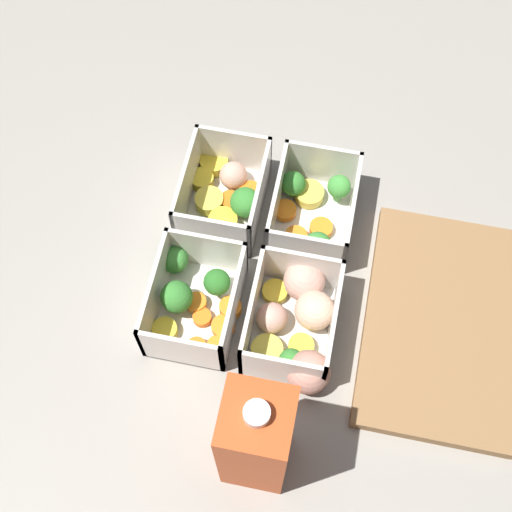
# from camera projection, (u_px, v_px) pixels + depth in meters

# --- Properties ---
(ground_plane) EXTENTS (4.00, 4.00, 0.00)m
(ground_plane) POSITION_uv_depth(u_px,v_px,m) (256.00, 265.00, 0.89)
(ground_plane) COLOR gray
(container_near_left) EXTENTS (0.15, 0.10, 0.08)m
(container_near_left) POSITION_uv_depth(u_px,v_px,m) (224.00, 196.00, 0.90)
(container_near_left) COLOR silver
(container_near_left) RESTS_ON ground_plane
(container_near_right) EXTENTS (0.13, 0.11, 0.08)m
(container_near_right) POSITION_uv_depth(u_px,v_px,m) (194.00, 299.00, 0.84)
(container_near_right) COLOR silver
(container_near_right) RESTS_ON ground_plane
(container_far_left) EXTENTS (0.13, 0.10, 0.08)m
(container_far_left) POSITION_uv_depth(u_px,v_px,m) (313.00, 210.00, 0.89)
(container_far_left) COLOR silver
(container_far_left) RESTS_ON ground_plane
(container_far_right) EXTENTS (0.17, 0.11, 0.08)m
(container_far_right) POSITION_uv_depth(u_px,v_px,m) (298.00, 323.00, 0.82)
(container_far_right) COLOR silver
(container_far_right) RESTS_ON ground_plane
(juice_carton) EXTENTS (0.07, 0.07, 0.20)m
(juice_carton) POSITION_uv_depth(u_px,v_px,m) (257.00, 439.00, 0.70)
(juice_carton) COLOR #D14C1E
(juice_carton) RESTS_ON ground_plane
(cutting_board) EXTENTS (0.28, 0.18, 0.02)m
(cutting_board) POSITION_uv_depth(u_px,v_px,m) (441.00, 324.00, 0.84)
(cutting_board) COLOR olive
(cutting_board) RESTS_ON ground_plane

